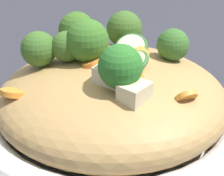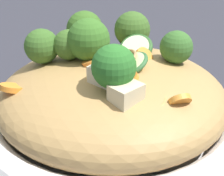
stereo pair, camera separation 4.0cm
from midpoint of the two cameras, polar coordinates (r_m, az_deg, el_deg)
name	(u,v)px [view 1 (the left image)]	position (r m, az deg, el deg)	size (l,w,h in m)	color
ground_plane	(112,137)	(0.43, -2.65, -8.42)	(3.00, 3.00, 0.00)	#2D2D35
serving_bowl	(112,119)	(0.42, -2.73, -5.40)	(0.32, 0.32, 0.05)	white
noodle_heap	(112,94)	(0.40, -2.80, -1.12)	(0.27, 0.27, 0.10)	#AC824C
broccoli_florets	(98,41)	(0.41, -5.25, 7.95)	(0.21, 0.22, 0.07)	#99C16D
carrot_coins	(105,77)	(0.36, -4.41, 1.78)	(0.20, 0.12, 0.03)	orange
zucchini_slices	(131,54)	(0.41, 0.56, 5.88)	(0.07, 0.11, 0.03)	beige
chicken_chunks	(121,83)	(0.33, -1.81, 0.72)	(0.05, 0.07, 0.03)	beige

